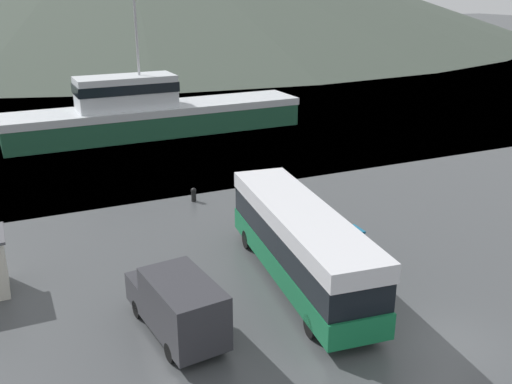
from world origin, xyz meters
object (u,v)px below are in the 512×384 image
fishing_boat (151,112)px  storage_bin (351,239)px  delivery_van (178,304)px  tour_bus (300,242)px

fishing_boat → storage_bin: bearing=4.7°
delivery_van → storage_bin: 10.47m
fishing_boat → delivery_van: bearing=-14.4°
storage_bin → tour_bus: bearing=-154.4°
fishing_boat → storage_bin: (2.85, -26.67, -1.41)m
tour_bus → storage_bin: size_ratio=11.26×
delivery_van → storage_bin: size_ratio=5.30×
storage_bin → delivery_van: bearing=-160.3°
tour_bus → delivery_van: bearing=-157.9°
delivery_van → fishing_boat: 30.99m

